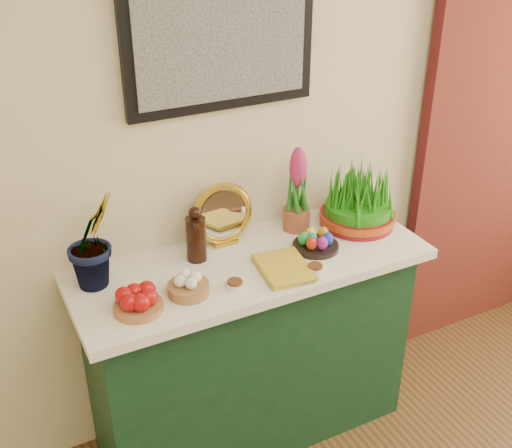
{
  "coord_description": "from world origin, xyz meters",
  "views": [
    {
      "loc": [
        -1.12,
        0.1,
        2.2
      ],
      "look_at": [
        -0.18,
        1.95,
        1.07
      ],
      "focal_mm": 45.0,
      "sensor_mm": 36.0,
      "label": 1
    }
  ],
  "objects": [
    {
      "name": "tablecloth",
      "position": [
        -0.18,
        2.0,
        0.87
      ],
      "size": [
        1.4,
        0.55,
        0.04
      ],
      "primitive_type": "cube",
      "color": "silver",
      "rests_on": "sideboard"
    },
    {
      "name": "apple_bowl",
      "position": [
        -0.67,
        1.88,
        0.93
      ],
      "size": [
        0.18,
        0.18,
        0.09
      ],
      "color": "#9D6235",
      "rests_on": "tablecloth"
    },
    {
      "name": "spice_dish_right",
      "position": [
        0.0,
        1.82,
        0.9
      ],
      "size": [
        0.07,
        0.07,
        0.03
      ],
      "color": "silver",
      "rests_on": "tablecloth"
    },
    {
      "name": "garlic_basket",
      "position": [
        -0.48,
        1.9,
        0.92
      ],
      "size": [
        0.19,
        0.19,
        0.08
      ],
      "color": "#A37042",
      "rests_on": "tablecloth"
    },
    {
      "name": "spice_dish_left",
      "position": [
        -0.31,
        1.86,
        0.9
      ],
      "size": [
        0.07,
        0.07,
        0.03
      ],
      "color": "silver",
      "rests_on": "tablecloth"
    },
    {
      "name": "egg_plate",
      "position": [
        0.09,
        1.96,
        0.92
      ],
      "size": [
        0.23,
        0.23,
        0.08
      ],
      "color": "black",
      "rests_on": "tablecloth"
    },
    {
      "name": "hyacinth_pink",
      "position": [
        0.11,
        2.14,
        1.05
      ],
      "size": [
        0.11,
        0.11,
        0.37
      ],
      "color": "#9A4A30",
      "rests_on": "tablecloth"
    },
    {
      "name": "sideboard",
      "position": [
        -0.18,
        2.0,
        0.42
      ],
      "size": [
        1.3,
        0.45,
        0.85
      ],
      "primitive_type": "cube",
      "color": "#14381E",
      "rests_on": "ground"
    },
    {
      "name": "mirror",
      "position": [
        -0.21,
        2.17,
        1.02
      ],
      "size": [
        0.26,
        0.07,
        0.26
      ],
      "color": "gold",
      "rests_on": "tablecloth"
    },
    {
      "name": "book",
      "position": [
        -0.19,
        1.88,
        0.91
      ],
      "size": [
        0.19,
        0.26,
        0.03
      ],
      "primitive_type": "imported",
      "rotation": [
        0.0,
        0.0,
        -0.13
      ],
      "color": "gold",
      "rests_on": "tablecloth"
    },
    {
      "name": "vinegar_cruet",
      "position": [
        -0.36,
        2.1,
        0.99
      ],
      "size": [
        0.08,
        0.08,
        0.23
      ],
      "color": "black",
      "rests_on": "tablecloth"
    },
    {
      "name": "wheatgrass_sabzeh",
      "position": [
        0.36,
        2.05,
        1.01
      ],
      "size": [
        0.32,
        0.32,
        0.26
      ],
      "color": "maroon",
      "rests_on": "tablecloth"
    },
    {
      "name": "hyacinth_green",
      "position": [
        -0.74,
        2.11,
        1.13
      ],
      "size": [
        0.3,
        0.29,
        0.48
      ],
      "primitive_type": "imported",
      "rotation": [
        0.0,
        0.0,
        0.46
      ],
      "color": "#1F691B",
      "rests_on": "tablecloth"
    }
  ]
}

